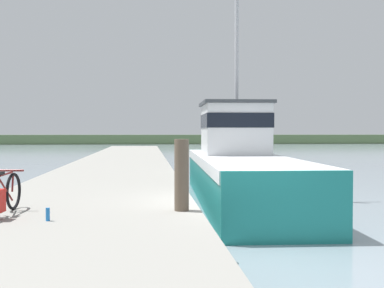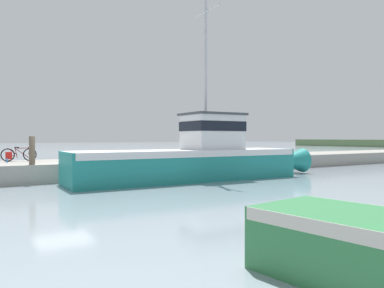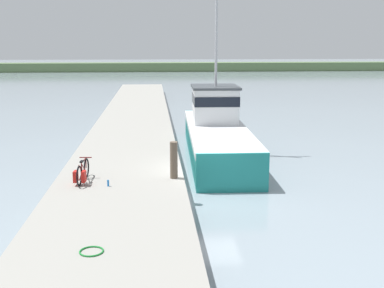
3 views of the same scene
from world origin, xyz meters
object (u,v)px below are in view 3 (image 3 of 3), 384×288
(fishing_boat_main, at_px, (216,131))
(bicycle_touring, at_px, (82,173))
(mooring_post, at_px, (174,160))
(water_bottle_by_bike, at_px, (108,183))

(fishing_boat_main, bearing_deg, bicycle_touring, -123.72)
(mooring_post, bearing_deg, fishing_boat_main, 71.76)
(mooring_post, xyz_separation_m, water_bottle_by_bike, (-2.29, -0.83, -0.56))
(fishing_boat_main, bearing_deg, mooring_post, -106.27)
(bicycle_touring, xyz_separation_m, mooring_post, (3.24, 0.31, 0.32))
(bicycle_touring, distance_m, water_bottle_by_bike, 1.11)
(water_bottle_by_bike, bearing_deg, fishing_boat_main, 60.56)
(fishing_boat_main, relative_size, water_bottle_by_bike, 66.34)
(mooring_post, bearing_deg, bicycle_touring, -174.53)
(mooring_post, distance_m, water_bottle_by_bike, 2.51)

